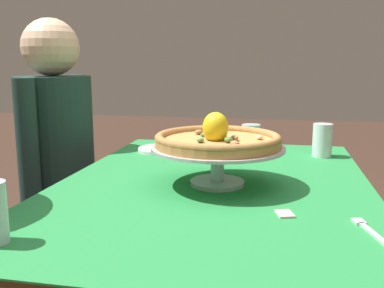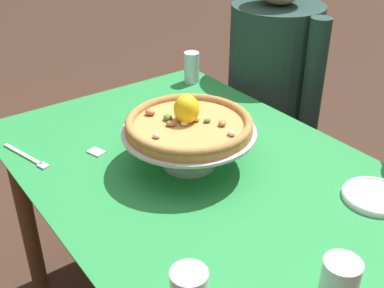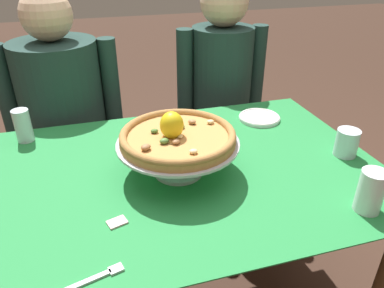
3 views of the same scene
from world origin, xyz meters
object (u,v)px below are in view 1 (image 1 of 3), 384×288
at_px(side_plate, 160,149).
at_px(pizza, 218,139).
at_px(sugar_packet, 285,214).
at_px(diner_right, 58,177).
at_px(pizza_stand, 217,156).
at_px(water_glass_side_right, 251,137).
at_px(water_glass_front_right, 322,142).
at_px(dinner_fork, 375,235).

bearing_deg(side_plate, pizza, -145.62).
height_order(sugar_packet, diner_right, diner_right).
relative_size(pizza_stand, diner_right, 0.31).
bearing_deg(water_glass_side_right, pizza, 174.53).
height_order(water_glass_front_right, sugar_packet, water_glass_front_right).
relative_size(water_glass_side_right, side_plate, 0.56).
bearing_deg(diner_right, dinner_fork, -123.51).
distance_m(water_glass_front_right, dinner_fork, 0.77).
bearing_deg(pizza, diner_right, 60.19).
height_order(pizza_stand, pizza, pizza).
xyz_separation_m(water_glass_front_right, dinner_fork, (-0.76, -0.04, -0.05)).
xyz_separation_m(pizza, diner_right, (0.42, 0.73, -0.26)).
relative_size(water_glass_front_right, diner_right, 0.10).
xyz_separation_m(water_glass_front_right, sugar_packet, (-0.67, 0.14, -0.05)).
height_order(pizza_stand, dinner_fork, pizza_stand).
xyz_separation_m(pizza, water_glass_side_right, (0.59, -0.06, -0.09)).
bearing_deg(side_plate, water_glass_front_right, -87.42).
bearing_deg(dinner_fork, side_plate, 41.90).
bearing_deg(water_glass_side_right, diner_right, 101.77).
height_order(water_glass_front_right, diner_right, diner_right).
xyz_separation_m(water_glass_front_right, side_plate, (-0.03, 0.62, -0.05)).
height_order(pizza, water_glass_side_right, pizza).
bearing_deg(water_glass_front_right, dinner_fork, -177.01).
relative_size(pizza_stand, pizza, 1.07).
bearing_deg(dinner_fork, sugar_packet, 62.49).
bearing_deg(dinner_fork, water_glass_front_right, 2.99).
bearing_deg(pizza_stand, diner_right, 60.28).
bearing_deg(pizza, pizza_stand, -6.86).
distance_m(side_plate, sugar_packet, 0.80).
relative_size(pizza_stand, water_glass_side_right, 4.01).
relative_size(pizza, sugar_packet, 7.13).
xyz_separation_m(side_plate, sugar_packet, (-0.64, -0.48, -0.01)).
distance_m(side_plate, diner_right, 0.46).
bearing_deg(sugar_packet, pizza, 41.23).
height_order(pizza_stand, sugar_packet, pizza_stand).
relative_size(sugar_packet, diner_right, 0.04).
xyz_separation_m(side_plate, diner_right, (-0.01, 0.44, -0.14)).
bearing_deg(water_glass_side_right, sugar_packet, -170.54).
bearing_deg(diner_right, sugar_packet, -124.59).
xyz_separation_m(pizza_stand, sugar_packet, (-0.22, -0.19, -0.08)).
height_order(dinner_fork, sugar_packet, dinner_fork).
bearing_deg(sugar_packet, water_glass_side_right, 9.46).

